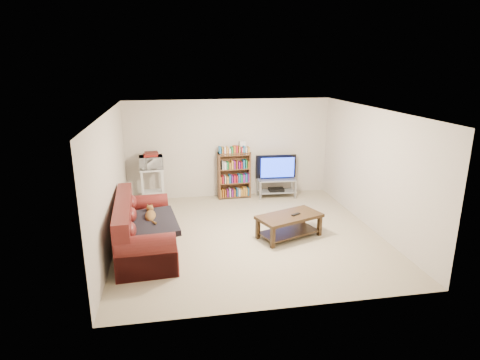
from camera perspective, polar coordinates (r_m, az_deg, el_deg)
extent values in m
plane|color=#BCAD8B|center=(7.91, 1.23, -7.74)|extent=(5.00, 5.00, 0.00)
plane|color=white|center=(7.27, 1.34, 9.81)|extent=(5.00, 5.00, 0.00)
plane|color=beige|center=(9.90, -1.54, 4.49)|extent=(5.00, 0.00, 5.00)
plane|color=beige|center=(5.21, 6.66, -6.63)|extent=(5.00, 0.00, 5.00)
plane|color=beige|center=(7.45, -17.94, -0.26)|extent=(0.00, 5.00, 5.00)
plane|color=beige|center=(8.34, 18.38, 1.43)|extent=(0.00, 5.00, 5.00)
cube|color=#5C1A17|center=(7.41, -13.20, -8.12)|extent=(1.10, 2.29, 0.43)
cube|color=#5C1A17|center=(7.31, -16.10, -6.33)|extent=(0.40, 2.24, 0.93)
cube|color=#5C1A17|center=(6.48, -13.10, -11.19)|extent=(0.93, 0.30, 0.55)
cube|color=#5C1A17|center=(8.31, -13.33, -4.96)|extent=(0.93, 0.30, 0.55)
cube|color=black|center=(7.13, -12.55, -6.05)|extent=(1.02, 1.23, 0.19)
cube|color=#332211|center=(7.71, 7.03, -5.17)|extent=(1.36, 1.01, 0.06)
cube|color=#332211|center=(7.83, 6.95, -7.32)|extent=(1.23, 0.90, 0.03)
cube|color=#332211|center=(7.31, 4.68, -8.23)|extent=(0.09, 0.09, 0.39)
cube|color=#332211|center=(7.95, 11.24, -6.42)|extent=(0.09, 0.09, 0.39)
cube|color=#332211|center=(7.68, 2.55, -6.94)|extent=(0.09, 0.09, 0.39)
cube|color=#332211|center=(8.29, 8.98, -5.34)|extent=(0.09, 0.09, 0.39)
cube|color=black|center=(7.72, 7.95, -4.86)|extent=(0.20, 0.15, 0.02)
cube|color=#999EA3|center=(9.97, 5.21, 0.09)|extent=(0.96, 0.46, 0.03)
cube|color=#999EA3|center=(10.06, 5.17, -1.57)|extent=(0.91, 0.44, 0.02)
cube|color=gray|center=(9.78, 2.89, -1.53)|extent=(0.05, 0.05, 0.47)
cube|color=gray|center=(9.97, 7.87, -1.31)|extent=(0.05, 0.05, 0.47)
cube|color=gray|center=(10.12, 2.52, -0.91)|extent=(0.05, 0.05, 0.47)
cube|color=gray|center=(10.30, 7.35, -0.71)|extent=(0.05, 0.05, 0.47)
imported|color=black|center=(9.89, 5.26, 1.80)|extent=(1.02, 0.18, 0.58)
cube|color=black|center=(10.04, 5.17, -1.36)|extent=(0.39, 0.28, 0.06)
cube|color=#50311B|center=(9.77, -3.03, 0.55)|extent=(0.05, 0.25, 1.15)
cube|color=#50311B|center=(9.92, 1.30, 0.80)|extent=(0.05, 0.25, 1.15)
cube|color=#50311B|center=(9.70, -0.86, 3.87)|extent=(0.81, 0.28, 0.03)
cube|color=maroon|center=(9.66, -1.90, 4.11)|extent=(0.24, 0.19, 0.06)
cube|color=silver|center=(9.55, -12.48, 1.50)|extent=(0.57, 0.44, 0.04)
cube|color=silver|center=(9.70, -12.28, -1.63)|extent=(0.52, 0.39, 0.03)
cube|color=silver|center=(9.51, -13.66, -1.36)|extent=(0.05, 0.05, 0.83)
cube|color=silver|center=(9.53, -10.89, -1.16)|extent=(0.05, 0.05, 0.83)
cube|color=silver|center=(9.81, -13.71, -0.82)|extent=(0.05, 0.05, 0.83)
cube|color=silver|center=(9.83, -11.02, -0.63)|extent=(0.05, 0.05, 0.83)
imported|color=silver|center=(9.51, -12.54, 2.48)|extent=(0.56, 0.41, 0.30)
cube|color=maroon|center=(9.47, -12.60, 3.49)|extent=(0.34, 0.30, 0.05)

